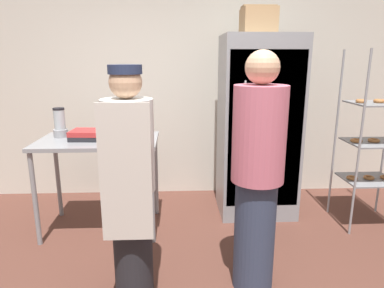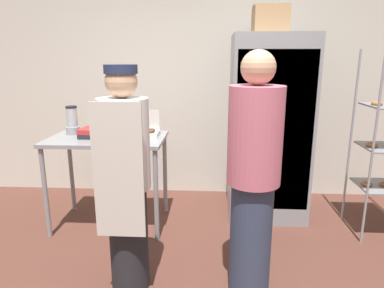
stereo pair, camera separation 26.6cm
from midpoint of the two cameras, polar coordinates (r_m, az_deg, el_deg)
The scene contains 10 objects.
back_wall at distance 4.21m, azimuth -2.46°, elevation 10.79°, with size 6.40×0.12×2.85m, color silver.
refrigerator at distance 3.69m, azimuth 8.93°, elevation 2.74°, with size 0.80×0.67×1.90m.
baking_rack at distance 3.77m, azimuth 26.28°, elevation 0.33°, with size 0.57×0.51×1.75m.
prep_counter at distance 3.43m, azimuth -17.46°, elevation -1.03°, with size 1.12×0.69×0.92m.
donut_box at distance 3.38m, azimuth -11.69°, elevation 1.83°, with size 0.30×0.21×0.25m.
blender_pitcher at distance 3.61m, azimuth -23.16°, elevation 3.06°, with size 0.14×0.14×0.29m.
binder_stack at distance 3.43m, azimuth -19.36°, elevation 1.44°, with size 0.30×0.27×0.09m.
cardboard_storage_box at distance 3.66m, azimuth 8.82°, elevation 19.66°, with size 0.33×0.34×0.27m.
person_baker at distance 2.41m, azimuth -13.46°, elevation -6.19°, with size 0.34×0.36×1.63m.
person_customer at distance 2.41m, azimuth 7.73°, elevation -5.10°, with size 0.37×0.37×1.72m.
Camera 1 is at (-0.15, -1.90, 1.66)m, focal length 32.00 mm.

